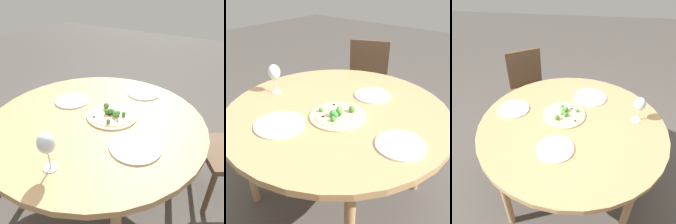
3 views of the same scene
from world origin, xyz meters
TOP-DOWN VIEW (x-y plane):
  - ground_plane at (0.00, 0.00)m, footprint 12.00×12.00m
  - dining_table at (0.00, 0.00)m, footprint 1.32×1.32m
  - chair at (0.82, 0.56)m, footprint 0.56×0.56m
  - pizza at (0.07, 0.07)m, footprint 0.32×0.32m
  - wine_glass at (0.09, -0.46)m, footprint 0.08×0.08m
  - plate_near at (-0.27, 0.07)m, footprint 0.23×0.23m
  - plate_far at (0.09, 0.46)m, footprint 0.24×0.24m
  - plate_side at (0.34, -0.12)m, footprint 0.27×0.27m

SIDE VIEW (x-z plane):
  - ground_plane at x=0.00m, z-range 0.00..0.00m
  - chair at x=0.82m, z-range 0.04..0.90m
  - dining_table at x=0.00m, z-range 0.31..1.03m
  - plate_near at x=-0.27m, z-range 0.72..0.73m
  - plate_far at x=0.09m, z-range 0.72..0.73m
  - plate_side at x=0.34m, z-range 0.72..0.73m
  - pizza at x=0.07m, z-range 0.70..0.76m
  - wine_glass at x=0.09m, z-range 0.76..0.95m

